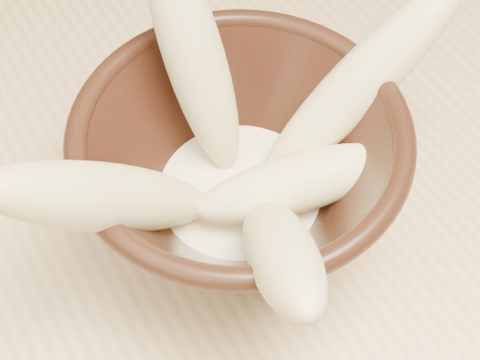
# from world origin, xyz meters

# --- Properties ---
(table) EXTENTS (1.20, 0.80, 0.75)m
(table) POSITION_xyz_m (0.00, 0.00, 0.67)
(table) COLOR #DCB879
(table) RESTS_ON ground
(bowl) EXTENTS (0.21, 0.21, 0.11)m
(bowl) POSITION_xyz_m (-0.14, -0.08, 0.82)
(bowl) COLOR black
(bowl) RESTS_ON table
(milk_puddle) EXTENTS (0.12, 0.12, 0.02)m
(milk_puddle) POSITION_xyz_m (-0.14, -0.08, 0.79)
(milk_puddle) COLOR #F8EDC8
(milk_puddle) RESTS_ON bowl
(banana_upright) EXTENTS (0.05, 0.11, 0.17)m
(banana_upright) POSITION_xyz_m (-0.14, -0.02, 0.87)
(banana_upright) COLOR #DBC381
(banana_upright) RESTS_ON bowl
(banana_left) EXTENTS (0.15, 0.06, 0.16)m
(banana_left) POSITION_xyz_m (-0.23, -0.08, 0.86)
(banana_left) COLOR #DBC381
(banana_left) RESTS_ON bowl
(banana_right) EXTENTS (0.17, 0.04, 0.14)m
(banana_right) POSITION_xyz_m (-0.06, -0.07, 0.85)
(banana_right) COLOR #DBC381
(banana_right) RESTS_ON bowl
(banana_across) EXTENTS (0.14, 0.07, 0.05)m
(banana_across) POSITION_xyz_m (-0.12, -0.10, 0.82)
(banana_across) COLOR #DBC381
(banana_across) RESTS_ON bowl
(banana_front) EXTENTS (0.09, 0.15, 0.14)m
(banana_front) POSITION_xyz_m (-0.16, -0.15, 0.85)
(banana_front) COLOR #DBC381
(banana_front) RESTS_ON bowl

